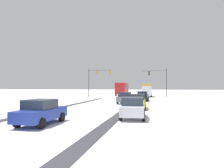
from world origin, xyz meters
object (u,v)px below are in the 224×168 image
object	(u,v)px
car_black_lead	(143,96)
car_blue_fifth	(41,112)
car_yellow_cab_third	(137,101)
bus_oncoming	(122,88)
box_truck_delivery	(147,90)
traffic_signal_far_right	(160,78)
traffic_signal_far_left	(96,77)
car_grey_second	(125,98)
car_white_fourth	(133,108)

from	to	relation	value
car_black_lead	car_blue_fifth	xyz separation A→B (m)	(-5.22, -22.63, 0.00)
car_yellow_cab_third	bus_oncoming	distance (m)	33.75
car_yellow_cab_third	box_truck_delivery	xyz separation A→B (m)	(0.00, 27.22, 0.82)
bus_oncoming	traffic_signal_far_right	bearing A→B (deg)	-34.88
car_blue_fifth	box_truck_delivery	distance (m)	37.97
traffic_signal_far_right	car_black_lead	distance (m)	14.68
traffic_signal_far_left	car_grey_second	distance (m)	17.99
traffic_signal_far_left	car_black_lead	bearing A→B (deg)	-41.85
traffic_signal_far_left	car_white_fourth	xyz separation A→B (m)	(11.25, -28.65, -3.80)
car_blue_fifth	bus_oncoming	distance (m)	43.43
traffic_signal_far_left	car_yellow_cab_third	xyz separation A→B (m)	(11.04, -22.06, -3.80)
traffic_signal_far_right	car_grey_second	world-z (taller)	traffic_signal_far_right
traffic_signal_far_right	car_blue_fifth	size ratio (longest dim) A/B	1.58
car_white_fourth	bus_oncoming	distance (m)	40.26
car_grey_second	car_yellow_cab_third	size ratio (longest dim) A/B	0.99
car_black_lead	car_blue_fifth	bearing A→B (deg)	-102.99
traffic_signal_far_right	box_truck_delivery	size ratio (longest dim) A/B	0.87
traffic_signal_far_right	bus_oncoming	bearing A→B (deg)	145.12
traffic_signal_far_right	car_grey_second	xyz separation A→B (m)	(-5.34, -19.40, -3.59)
car_yellow_cab_third	car_grey_second	bearing A→B (deg)	109.26
car_yellow_cab_third	car_white_fourth	xyz separation A→B (m)	(0.22, -6.59, 0.00)
traffic_signal_far_left	bus_oncoming	distance (m)	12.02
car_yellow_cab_third	box_truck_delivery	world-z (taller)	box_truck_delivery
car_grey_second	box_truck_delivery	size ratio (longest dim) A/B	0.55
traffic_signal_far_left	box_truck_delivery	world-z (taller)	traffic_signal_far_left
car_grey_second	bus_oncoming	bearing A→B (deg)	99.75
car_black_lead	car_white_fourth	world-z (taller)	same
car_black_lead	car_blue_fifth	world-z (taller)	same
bus_oncoming	car_white_fourth	bearing A→B (deg)	-79.86
traffic_signal_far_left	car_blue_fifth	size ratio (longest dim) A/B	1.58
car_blue_fifth	bus_oncoming	world-z (taller)	bus_oncoming
car_grey_second	car_black_lead	bearing A→B (deg)	67.68
car_black_lead	bus_oncoming	bearing A→B (deg)	108.06
car_black_lead	box_truck_delivery	xyz separation A→B (m)	(0.10, 14.96, 0.82)
traffic_signal_far_right	car_grey_second	bearing A→B (deg)	-105.39
car_white_fourth	car_blue_fifth	bearing A→B (deg)	-145.74
traffic_signal_far_left	car_blue_fifth	distance (m)	33.14
traffic_signal_far_right	car_yellow_cab_third	bearing A→B (deg)	-96.49
traffic_signal_far_left	car_white_fourth	distance (m)	31.01
car_yellow_cab_third	bus_oncoming	size ratio (longest dim) A/B	0.38
car_yellow_cab_third	box_truck_delivery	distance (m)	27.23
car_grey_second	car_blue_fifth	world-z (taller)	same
car_white_fourth	car_grey_second	bearing A→B (deg)	100.92
car_white_fourth	car_yellow_cab_third	bearing A→B (deg)	91.87
traffic_signal_far_left	box_truck_delivery	distance (m)	12.54
traffic_signal_far_right	car_white_fourth	xyz separation A→B (m)	(-2.76, -32.75, -3.59)
traffic_signal_far_right	traffic_signal_far_left	xyz separation A→B (m)	(-14.02, -4.10, 0.20)
car_yellow_cab_third	traffic_signal_far_right	bearing A→B (deg)	83.51
bus_oncoming	box_truck_delivery	bearing A→B (deg)	-40.18
traffic_signal_far_left	car_grey_second	bearing A→B (deg)	-60.44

